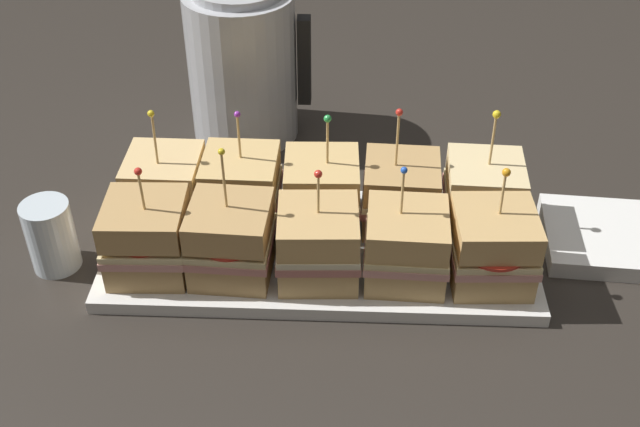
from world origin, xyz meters
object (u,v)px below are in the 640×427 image
(sandwich_front_left, at_px, (231,240))
(sandwich_front_right, at_px, (406,246))
(sandwich_back_center, at_px, (321,191))
(sandwich_back_right, at_px, (401,194))
(sandwich_front_center, at_px, (320,244))
(sandwich_front_far_right, at_px, (492,247))
(napkin_stack, at_px, (601,237))
(sandwich_back_far_right, at_px, (483,196))
(sandwich_back_left, at_px, (241,189))
(serving_platter, at_px, (320,250))
(sandwich_front_far_left, at_px, (147,238))
(kettle_steel, at_px, (243,64))
(sandwich_back_far_left, at_px, (166,187))
(drinking_glass, at_px, (51,236))

(sandwich_front_left, height_order, sandwich_front_right, sandwich_front_left)
(sandwich_back_center, xyz_separation_m, sandwich_back_right, (0.10, -0.00, 0.00))
(sandwich_front_left, xyz_separation_m, sandwich_front_center, (0.11, -0.00, -0.00))
(sandwich_front_far_right, bearing_deg, napkin_stack, 29.50)
(napkin_stack, bearing_deg, sandwich_front_far_right, -150.50)
(sandwich_back_far_right, bearing_deg, sandwich_front_far_right, -90.87)
(sandwich_back_left, bearing_deg, sandwich_front_right, -26.45)
(serving_platter, xyz_separation_m, sandwich_back_right, (0.10, 0.05, 0.06))
(serving_platter, bearing_deg, sandwich_front_far_left, -165.61)
(serving_platter, xyz_separation_m, sandwich_front_left, (-0.11, -0.05, 0.06))
(kettle_steel, height_order, napkin_stack, kettle_steel)
(kettle_steel, bearing_deg, sandwich_front_far_right, -46.36)
(sandwich_front_center, bearing_deg, sandwich_back_far_right, 26.50)
(napkin_stack, bearing_deg, kettle_steel, 152.26)
(sandwich_back_far_right, xyz_separation_m, napkin_stack, (0.16, -0.01, -0.05))
(kettle_steel, bearing_deg, serving_platter, -66.66)
(sandwich_front_right, distance_m, sandwich_back_right, 0.11)
(serving_platter, relative_size, sandwich_front_left, 3.07)
(sandwich_back_far_left, distance_m, sandwich_back_right, 0.31)
(sandwich_front_center, bearing_deg, serving_platter, 92.04)
(sandwich_front_far_left, xyz_separation_m, sandwich_front_center, (0.21, -0.00, -0.00))
(kettle_steel, bearing_deg, napkin_stack, -27.74)
(sandwich_front_far_left, distance_m, sandwich_front_center, 0.21)
(sandwich_front_far_left, bearing_deg, sandwich_back_far_right, 13.87)
(sandwich_back_left, height_order, sandwich_back_center, sandwich_back_left)
(sandwich_back_left, distance_m, napkin_stack, 0.48)
(sandwich_front_left, xyz_separation_m, sandwich_front_far_right, (0.32, -0.00, 0.00))
(sandwich_front_far_left, distance_m, sandwich_front_far_right, 0.42)
(sandwich_front_far_right, distance_m, sandwich_back_center, 0.24)
(sandwich_front_center, bearing_deg, sandwich_back_left, 135.54)
(sandwich_back_left, bearing_deg, napkin_stack, -1.69)
(sandwich_back_far_left, height_order, napkin_stack, sandwich_back_far_left)
(serving_platter, relative_size, sandwich_back_far_right, 3.16)
(sandwich_front_left, distance_m, sandwich_back_center, 0.15)
(sandwich_back_left, bearing_deg, sandwich_back_far_left, 178.48)
(sandwich_front_right, height_order, napkin_stack, sandwich_front_right)
(sandwich_front_center, xyz_separation_m, sandwich_back_right, (0.10, 0.11, 0.00))
(sandwich_front_left, distance_m, sandwich_back_far_left, 0.15)
(sandwich_back_left, bearing_deg, sandwich_back_center, 1.27)
(kettle_steel, bearing_deg, sandwich_back_left, -84.45)
(drinking_glass, bearing_deg, sandwich_back_far_right, 8.51)
(sandwich_back_right, bearing_deg, sandwich_back_left, -179.98)
(sandwich_back_right, bearing_deg, sandwich_back_center, 178.77)
(sandwich_front_left, bearing_deg, sandwich_back_far_right, 18.19)
(sandwich_front_far_right, bearing_deg, drinking_glass, 177.66)
(serving_platter, relative_size, sandwich_front_center, 3.63)
(sandwich_back_far_left, distance_m, sandwich_back_far_right, 0.42)
(sandwich_back_left, height_order, drinking_glass, sandwich_back_left)
(sandwich_back_right, bearing_deg, sandwich_front_left, -153.27)
(sandwich_front_right, xyz_separation_m, sandwich_back_left, (-0.21, 0.11, 0.00))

